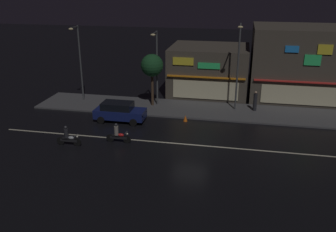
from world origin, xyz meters
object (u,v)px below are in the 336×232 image
object	(u,v)px
streetlamp_west	(79,58)
motorcycle_lead	(68,137)
streetlamp_mid	(156,63)
traffic_cone	(185,118)
parked_car_near_kerb	(119,111)
pedestrian_on_sidewalk	(255,102)
streetlamp_east	(238,61)
motorcycle_following	(118,135)

from	to	relation	value
streetlamp_west	motorcycle_lead	distance (m)	11.01
streetlamp_mid	traffic_cone	distance (m)	6.17
streetlamp_mid	parked_car_near_kerb	size ratio (longest dim) A/B	1.63
pedestrian_on_sidewalk	traffic_cone	world-z (taller)	pedestrian_on_sidewalk
streetlamp_west	pedestrian_on_sidewalk	bearing A→B (deg)	1.13
streetlamp_west	traffic_cone	distance (m)	12.10
parked_car_near_kerb	traffic_cone	world-z (taller)	parked_car_near_kerb
motorcycle_lead	traffic_cone	world-z (taller)	motorcycle_lead
streetlamp_mid	parked_car_near_kerb	bearing A→B (deg)	-117.22
pedestrian_on_sidewalk	motorcycle_lead	size ratio (longest dim) A/B	0.96
pedestrian_on_sidewalk	parked_car_near_kerb	bearing A→B (deg)	-5.97
streetlamp_east	motorcycle_lead	world-z (taller)	streetlamp_east
streetlamp_mid	streetlamp_west	bearing A→B (deg)	-179.55
streetlamp_mid	pedestrian_on_sidewalk	xyz separation A→B (m)	(9.16, 0.27, -3.28)
traffic_cone	streetlamp_mid	bearing A→B (deg)	134.52
pedestrian_on_sidewalk	parked_car_near_kerb	size ratio (longest dim) A/B	0.43
streetlamp_west	traffic_cone	xyz separation A→B (m)	(10.88, -3.29, -4.16)
pedestrian_on_sidewalk	streetlamp_mid	bearing A→B (deg)	-26.51
traffic_cone	parked_car_near_kerb	bearing A→B (deg)	-169.29
motorcycle_lead	motorcycle_following	bearing A→B (deg)	-153.55
pedestrian_on_sidewalk	traffic_cone	size ratio (longest dim) A/B	3.33
streetlamp_west	parked_car_near_kerb	size ratio (longest dim) A/B	1.70
traffic_cone	streetlamp_west	bearing A→B (deg)	163.18
pedestrian_on_sidewalk	motorcycle_following	bearing A→B (deg)	13.23
streetlamp_mid	traffic_cone	size ratio (longest dim) A/B	12.71
streetlamp_east	traffic_cone	bearing A→B (deg)	-140.14
streetlamp_east	pedestrian_on_sidewalk	xyz separation A→B (m)	(1.77, 0.19, -3.71)
parked_car_near_kerb	motorcycle_lead	distance (m)	5.87
streetlamp_mid	motorcycle_lead	bearing A→B (deg)	-113.90
pedestrian_on_sidewalk	parked_car_near_kerb	xyz separation A→B (m)	(-11.43, -4.67, -0.13)
motorcycle_lead	traffic_cone	size ratio (longest dim) A/B	3.45
parked_car_near_kerb	motorcycle_following	distance (m)	4.47
streetlamp_west	streetlamp_mid	size ratio (longest dim) A/B	1.05
motorcycle_following	streetlamp_west	bearing A→B (deg)	-51.86
traffic_cone	pedestrian_on_sidewalk	bearing A→B (deg)	31.64
streetlamp_mid	parked_car_near_kerb	distance (m)	6.00
traffic_cone	motorcycle_lead	bearing A→B (deg)	-139.59
pedestrian_on_sidewalk	motorcycle_lead	xyz separation A→B (m)	(-13.54, -10.14, -0.36)
streetlamp_mid	pedestrian_on_sidewalk	world-z (taller)	streetlamp_mid
traffic_cone	motorcycle_following	bearing A→B (deg)	-128.67
streetlamp_west	motorcycle_following	xyz separation A→B (m)	(6.62, -8.61, -3.81)
streetlamp_mid	motorcycle_following	distance (m)	9.45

